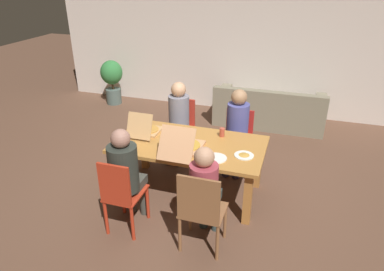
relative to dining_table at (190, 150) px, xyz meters
The scene contains 19 objects.
ground_plane 0.64m from the dining_table, ahead, with size 20.00×20.00×0.00m, color brown.
back_wall 3.37m from the dining_table, 90.00° to the left, with size 7.91×0.12×2.84m, color silver.
dining_table is the anchor object (origin of this frame).
chair_0 1.06m from the dining_table, 64.43° to the left, with size 0.43×0.42×0.86m.
person_0 0.93m from the dining_table, 60.73° to the left, with size 0.32×0.55×1.23m.
chair_1 1.10m from the dining_table, 115.50° to the right, with size 0.38×0.46×0.95m.
person_1 0.97m from the dining_table, 119.12° to the right, with size 0.33×0.48×1.25m.
chair_2 1.11m from the dining_table, 65.94° to the right, with size 0.46×0.40×0.97m.
person_2 0.97m from the dining_table, 62.24° to the right, with size 0.29×0.48×1.20m.
chair_3 1.10m from the dining_table, 115.55° to the left, with size 0.42×0.40×0.92m.
person_3 0.97m from the dining_table, 118.98° to the left, with size 0.32×0.52×1.24m.
pizza_box_0 0.24m from the dining_table, 93.33° to the right, with size 0.42×0.65×0.38m.
pizza_box_1 0.68m from the dining_table, behind, with size 0.34×0.48×0.34m.
plate_0 0.52m from the dining_table, 34.36° to the right, with size 0.26×0.26×0.01m.
plate_1 0.74m from the dining_table, ahead, with size 0.23×0.23×0.03m.
drinking_glass_0 0.50m from the dining_table, 42.71° to the left, with size 0.07×0.07×0.12m, color #B14634.
drinking_glass_1 0.89m from the dining_table, 161.71° to the right, with size 0.07×0.07×0.10m, color silver.
couch 2.74m from the dining_table, 74.26° to the left, with size 2.04×0.86×0.77m.
potted_plant 3.84m from the dining_table, 134.42° to the left, with size 0.47×0.47×0.97m.
Camera 1 is at (1.25, -3.79, 2.77)m, focal length 32.77 mm.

